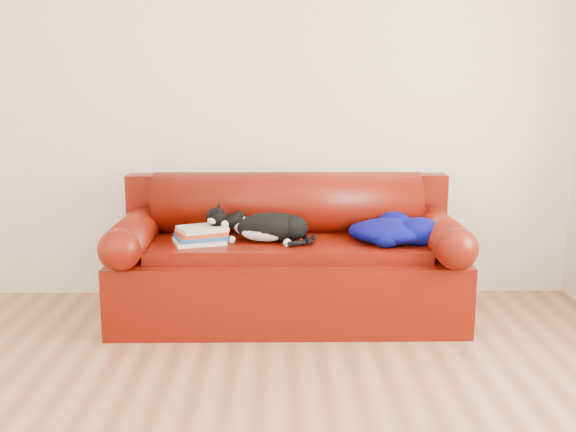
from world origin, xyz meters
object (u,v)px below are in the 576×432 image
sofa_base (288,280)px  book_stack (201,235)px  cat (270,228)px  blanket (393,230)px

sofa_base → book_stack: 0.62m
cat → sofa_base: bearing=50.6°
book_stack → blanket: (1.15, 0.02, 0.02)m
book_stack → cat: 0.42m
cat → blanket: 0.74m
book_stack → blanket: 1.15m
blanket → sofa_base: bearing=171.8°
sofa_base → cat: bearing=-144.0°
cat → blanket: bearing=13.4°
blanket → cat: bearing=178.9°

